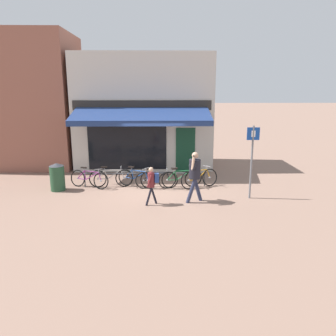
# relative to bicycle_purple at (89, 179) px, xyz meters

# --- Properties ---
(ground_plane) EXTENTS (160.00, 160.00, 0.00)m
(ground_plane) POSITION_rel_bicycle_purple_xyz_m (2.57, -0.19, -0.36)
(ground_plane) COLOR #846656
(shop_front) EXTENTS (6.62, 4.88, 5.49)m
(shop_front) POSITION_rel_bicycle_purple_xyz_m (2.03, 3.95, 2.37)
(shop_front) COLOR beige
(shop_front) RESTS_ON ground_plane
(neighbour_building) EXTENTS (6.17, 4.00, 6.50)m
(neighbour_building) POSITION_rel_bicycle_purple_xyz_m (-4.56, 4.48, 2.88)
(neighbour_building) COLOR #8E5647
(neighbour_building) RESTS_ON ground_plane
(bike_rack_rail) EXTENTS (4.93, 0.04, 0.57)m
(bike_rack_rail) POSITION_rel_bicycle_purple_xyz_m (2.22, 0.11, 0.13)
(bike_rack_rail) COLOR #47494F
(bike_rack_rail) RESTS_ON ground_plane
(bicycle_purple) EXTENTS (1.69, 0.81, 0.84)m
(bicycle_purple) POSITION_rel_bicycle_purple_xyz_m (0.00, 0.00, 0.00)
(bicycle_purple) COLOR black
(bicycle_purple) RESTS_ON ground_plane
(bicycle_silver) EXTENTS (1.75, 0.52, 0.86)m
(bicycle_silver) POSITION_rel_bicycle_purple_xyz_m (0.85, 0.09, 0.01)
(bicycle_silver) COLOR black
(bicycle_silver) RESTS_ON ground_plane
(bicycle_blue) EXTENTS (1.58, 0.85, 0.83)m
(bicycle_blue) POSITION_rel_bicycle_purple_xyz_m (1.89, 0.05, 0.01)
(bicycle_blue) COLOR black
(bicycle_blue) RESTS_ON ground_plane
(bicycle_black) EXTENTS (1.70, 0.52, 0.82)m
(bicycle_black) POSITION_rel_bicycle_purple_xyz_m (2.69, -0.14, -0.01)
(bicycle_black) COLOR black
(bicycle_black) RESTS_ON ground_plane
(bicycle_green) EXTENTS (1.79, 0.57, 0.89)m
(bicycle_green) POSITION_rel_bicycle_purple_xyz_m (3.64, -0.13, 0.02)
(bicycle_green) COLOR black
(bicycle_green) RESTS_ON ground_plane
(bicycle_orange) EXTENTS (1.60, 0.91, 0.87)m
(bicycle_orange) POSITION_rel_bicycle_purple_xyz_m (4.40, -0.06, 0.01)
(bicycle_orange) COLOR black
(bicycle_orange) RESTS_ON ground_plane
(pedestrian_adult) EXTENTS (0.61, 0.67, 1.78)m
(pedestrian_adult) POSITION_rel_bicycle_purple_xyz_m (4.03, -1.77, 0.72)
(pedestrian_adult) COLOR #282D47
(pedestrian_adult) RESTS_ON ground_plane
(pedestrian_child) EXTENTS (0.48, 0.42, 1.32)m
(pedestrian_child) POSITION_rel_bicycle_purple_xyz_m (2.56, -2.02, 0.47)
(pedestrian_child) COLOR black
(pedestrian_child) RESTS_ON ground_plane
(litter_bin) EXTENTS (0.57, 0.57, 1.09)m
(litter_bin) POSITION_rel_bicycle_purple_xyz_m (-1.15, -0.33, 0.18)
(litter_bin) COLOR #23472D
(litter_bin) RESTS_ON ground_plane
(parking_sign) EXTENTS (0.44, 0.07, 2.62)m
(parking_sign) POSITION_rel_bicycle_purple_xyz_m (6.07, -1.43, 1.23)
(parking_sign) COLOR slate
(parking_sign) RESTS_ON ground_plane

